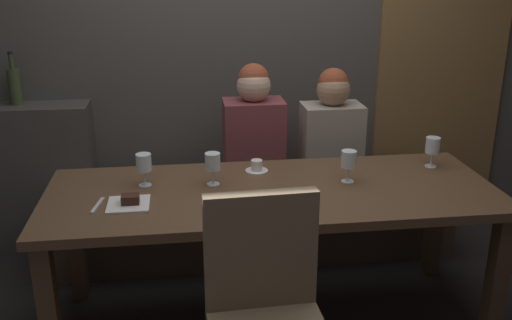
{
  "coord_description": "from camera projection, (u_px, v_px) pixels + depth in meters",
  "views": [
    {
      "loc": [
        -0.42,
        -2.58,
        1.81
      ],
      "look_at": [
        -0.06,
        0.15,
        0.84
      ],
      "focal_mm": 40.44,
      "sensor_mm": 36.0,
      "label": 1
    }
  ],
  "objects": [
    {
      "name": "wine_glass_near_left",
      "position": [
        349.0,
        160.0,
        2.87
      ],
      "size": [
        0.08,
        0.08,
        0.16
      ],
      "color": "silver",
      "rests_on": "dining_table"
    },
    {
      "name": "espresso_cup",
      "position": [
        257.0,
        167.0,
        3.04
      ],
      "size": [
        0.12,
        0.12,
        0.06
      ],
      "color": "white",
      "rests_on": "dining_table"
    },
    {
      "name": "banquette_bench",
      "position": [
        254.0,
        222.0,
        3.64
      ],
      "size": [
        2.5,
        0.44,
        0.45
      ],
      "color": "#4A3C2E",
      "rests_on": "ground"
    },
    {
      "name": "ground",
      "position": [
        271.0,
        318.0,
        3.06
      ],
      "size": [
        9.0,
        9.0,
        0.0
      ],
      "primitive_type": "plane",
      "color": "black"
    },
    {
      "name": "wine_glass_far_left",
      "position": [
        433.0,
        147.0,
        3.08
      ],
      "size": [
        0.08,
        0.08,
        0.16
      ],
      "color": "silver",
      "rests_on": "dining_table"
    },
    {
      "name": "diner_redhead",
      "position": [
        254.0,
        132.0,
        3.46
      ],
      "size": [
        0.36,
        0.24,
        0.78
      ],
      "color": "brown",
      "rests_on": "banquette_bench"
    },
    {
      "name": "dining_table",
      "position": [
        272.0,
        205.0,
        2.84
      ],
      "size": [
        2.2,
        0.84,
        0.74
      ],
      "color": "#493422",
      "rests_on": "ground"
    },
    {
      "name": "dessert_plate",
      "position": [
        129.0,
        202.0,
        2.62
      ],
      "size": [
        0.19,
        0.19,
        0.05
      ],
      "color": "white",
      "rests_on": "dining_table"
    },
    {
      "name": "wine_glass_center_back",
      "position": [
        144.0,
        164.0,
        2.82
      ],
      "size": [
        0.08,
        0.08,
        0.16
      ],
      "color": "silver",
      "rests_on": "dining_table"
    },
    {
      "name": "fork_on_table",
      "position": [
        97.0,
        205.0,
        2.62
      ],
      "size": [
        0.04,
        0.17,
        0.01
      ],
      "primitive_type": "cube",
      "rotation": [
        0.0,
        0.0,
        -0.17
      ],
      "color": "silver",
      "rests_on": "dining_table"
    },
    {
      "name": "chair_near_side",
      "position": [
        266.0,
        306.0,
        2.18
      ],
      "size": [
        0.46,
        0.46,
        0.98
      ],
      "color": "brown",
      "rests_on": "ground"
    },
    {
      "name": "wine_bottle_pale_label",
      "position": [
        15.0,
        85.0,
        3.52
      ],
      "size": [
        0.08,
        0.08,
        0.33
      ],
      "color": "#384728",
      "rests_on": "back_counter"
    },
    {
      "name": "back_counter",
      "position": [
        7.0,
        178.0,
        3.68
      ],
      "size": [
        1.1,
        0.28,
        0.95
      ],
      "primitive_type": "cube",
      "color": "#413E3A",
      "rests_on": "ground"
    },
    {
      "name": "diner_bearded",
      "position": [
        331.0,
        133.0,
        3.5
      ],
      "size": [
        0.36,
        0.24,
        0.75
      ],
      "color": "#9E9384",
      "rests_on": "banquette_bench"
    },
    {
      "name": "arched_door",
      "position": [
        445.0,
        28.0,
        3.85
      ],
      "size": [
        0.9,
        0.05,
        2.55
      ],
      "color": "olive",
      "rests_on": "ground"
    },
    {
      "name": "back_wall_tiled",
      "position": [
        244.0,
        8.0,
        3.7
      ],
      "size": [
        6.0,
        0.12,
        3.0
      ],
      "primitive_type": "cube",
      "color": "#4C4944",
      "rests_on": "ground"
    },
    {
      "name": "wine_glass_end_left",
      "position": [
        213.0,
        162.0,
        2.83
      ],
      "size": [
        0.08,
        0.08,
        0.16
      ],
      "color": "silver",
      "rests_on": "dining_table"
    }
  ]
}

